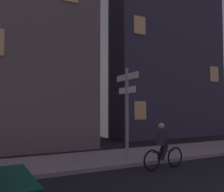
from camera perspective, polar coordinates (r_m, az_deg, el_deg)
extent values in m
cube|color=gray|center=(10.33, 0.63, -14.44)|extent=(40.00, 2.95, 0.14)
cylinder|color=gray|center=(9.33, 3.59, -4.21)|extent=(0.12, 0.12, 3.56)
cube|color=beige|center=(9.41, 3.56, 4.54)|extent=(0.03, 1.64, 0.24)
cube|color=white|center=(9.35, 3.57, 1.38)|extent=(0.03, 1.26, 0.24)
torus|color=black|center=(9.30, 14.73, -13.79)|extent=(0.72, 0.12, 0.72)
torus|color=black|center=(8.56, 9.44, -14.81)|extent=(0.72, 0.12, 0.72)
cylinder|color=black|center=(8.87, 12.18, -12.71)|extent=(1.00, 0.13, 0.04)
cylinder|color=#26262D|center=(8.74, 11.66, -9.72)|extent=(0.48, 0.36, 0.61)
sphere|color=tan|center=(8.70, 11.63, -7.01)|extent=(0.22, 0.22, 0.22)
cylinder|color=black|center=(8.91, 11.53, -12.87)|extent=(0.35, 0.15, 0.55)
cylinder|color=black|center=(8.78, 12.36, -13.01)|extent=(0.35, 0.15, 0.55)
cube|color=#383842|center=(22.08, 9.43, 18.00)|extent=(9.27, 6.76, 20.04)
cube|color=#F2C672|center=(15.83, 6.70, -3.42)|extent=(0.90, 0.06, 1.20)
cube|color=#F2C672|center=(20.65, 23.09, 4.80)|extent=(0.90, 0.06, 1.20)
cube|color=#F2C672|center=(16.78, 6.57, 16.36)|extent=(0.90, 0.06, 1.20)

